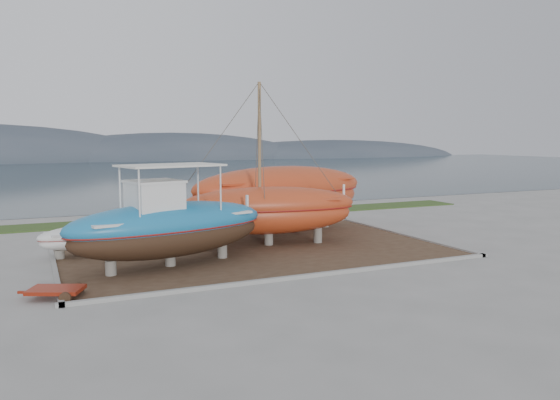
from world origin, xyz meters
name	(u,v)px	position (x,y,z in m)	size (l,w,h in m)	color
ground	(286,266)	(0.00, 0.00, 0.00)	(140.00, 140.00, 0.00)	gray
dirt_patch	(252,249)	(0.00, 4.00, 0.03)	(18.00, 12.00, 0.06)	#422D1E
curb_frame	(252,248)	(0.00, 4.00, 0.07)	(18.60, 12.60, 0.15)	gray
grass_strip	(190,218)	(0.00, 15.50, 0.04)	(44.00, 3.00, 0.08)	#284219
sea	(99,173)	(0.00, 70.00, 0.00)	(260.00, 100.00, 0.04)	#192C32
mountain_ridge	(73,160)	(0.00, 125.00, 0.00)	(200.00, 36.00, 20.00)	#333D49
blue_caique	(169,216)	(-4.56, 1.93, 2.23)	(9.02, 2.82, 4.34)	#1B74AC
white_dinghy	(88,240)	(-7.52, 5.79, 0.75)	(4.59, 1.72, 1.38)	silver
orange_sailboat	(269,165)	(1.10, 4.42, 4.16)	(9.11, 2.68, 8.19)	#AA391A
orange_bare_hull	(281,200)	(3.28, 7.63, 1.92)	(11.36, 3.41, 3.72)	#AA391A
red_trailer	(56,293)	(-9.22, -0.99, 0.19)	(2.63, 1.31, 0.37)	maroon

